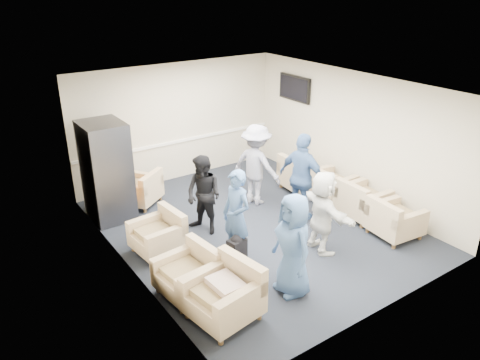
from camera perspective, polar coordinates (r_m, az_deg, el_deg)
floor at (r=9.03m, az=1.78°, el=-5.70°), size 6.00×6.00×0.00m
ceiling at (r=8.06m, az=2.02°, el=11.30°), size 6.00×6.00×0.00m
back_wall at (r=10.88m, az=-7.58°, el=6.99°), size 5.00×0.02×2.70m
front_wall at (r=6.52m, az=17.81°, el=-5.65°), size 5.00×0.02×2.70m
left_wall at (r=7.36m, az=-14.00°, el=-1.75°), size 0.02×6.00×2.70m
right_wall at (r=10.06m, az=13.49°, el=5.17°), size 0.02×6.00×2.70m
chair_rail at (r=11.00m, az=-7.41°, el=4.72°), size 4.98×0.04×0.06m
tv at (r=11.07m, az=6.67°, el=11.05°), size 0.10×1.00×0.58m
armchair_left_near at (r=6.67m, az=-1.70°, el=-13.91°), size 1.00×1.00×0.70m
armchair_left_mid at (r=7.18m, az=-6.14°, el=-11.35°), size 0.87×0.87×0.63m
armchair_left_far at (r=8.23m, az=-9.71°, el=-6.67°), size 0.84×0.84×0.62m
armchair_right_near at (r=8.99m, az=18.15°, el=-4.76°), size 0.88×0.88×0.65m
armchair_right_midnear at (r=9.52m, az=14.48°, el=-2.60°), size 0.86×0.86×0.67m
armchair_right_midfar at (r=10.06m, az=10.75°, el=-0.82°), size 0.86×0.86×0.66m
armchair_right_far at (r=10.47m, az=7.46°, el=0.47°), size 0.94×0.94×0.69m
armchair_corner at (r=9.97m, az=-12.00°, el=-1.27°), size 1.08×1.08×0.62m
vending_machine at (r=9.35m, az=-15.92°, el=1.04°), size 0.79×0.92×1.95m
backpack at (r=7.86m, az=-0.38°, el=-8.29°), size 0.33×0.26×0.51m
pillow at (r=6.54m, az=-1.76°, el=-12.69°), size 0.39×0.51×0.14m
person_front_left at (r=6.94m, az=6.48°, el=-7.90°), size 0.61×0.85×1.61m
person_mid_left at (r=7.73m, az=-0.44°, el=-4.35°), size 0.46×0.63×1.58m
person_back_left at (r=8.55m, az=-4.44°, el=-1.86°), size 0.78×0.88×1.50m
person_back_right at (r=9.63m, az=1.99°, el=1.85°), size 0.97×1.25×1.71m
person_mid_right at (r=9.00m, az=7.60°, el=0.25°), size 0.65×1.10×1.76m
person_front_right at (r=8.07m, az=10.06°, el=-3.86°), size 0.70×1.43×1.48m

